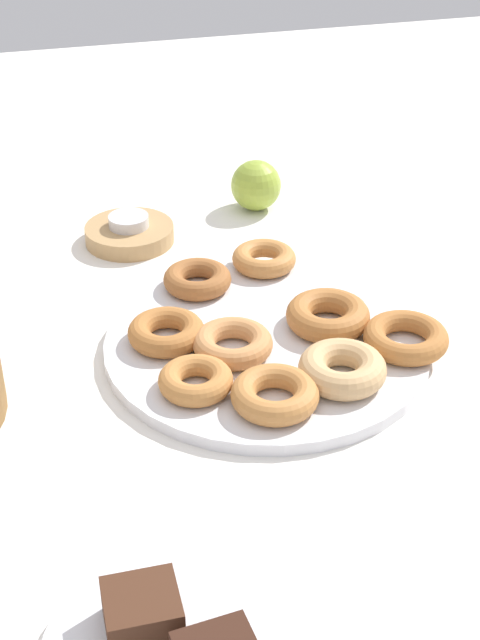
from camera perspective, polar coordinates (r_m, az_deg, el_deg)
name	(u,v)px	position (r m, az deg, el deg)	size (l,w,h in m)	color
ground_plane	(266,350)	(1.01, 1.65, -1.87)	(2.40, 2.40, 0.00)	white
donut_plate	(267,345)	(1.00, 1.65, -1.54)	(0.35, 0.35, 0.01)	silver
donut_0	(328,315)	(1.02, 5.46, 0.28)	(0.09, 0.09, 0.03)	#AD6B33
donut_1	(197,279)	(1.09, -2.65, 2.54)	(0.08, 0.08, 0.02)	#995B2D
donut_2	(342,369)	(0.94, 6.35, -3.02)	(0.09, 0.09, 0.03)	tan
donut_3	(196,380)	(0.92, -2.76, -3.75)	(0.08, 0.08, 0.02)	#BC7A3D
donut_4	(233,343)	(0.97, -0.45, -1.46)	(0.09, 0.09, 0.02)	#C6844C
donut_5	(406,338)	(1.00, 10.22, -1.08)	(0.09, 0.09, 0.02)	#AD6B33
donut_6	(264,259)	(1.13, 1.50, 3.82)	(0.08, 0.08, 0.02)	#BC7A3D
donut_7	(275,394)	(0.90, 2.17, -4.62)	(0.09, 0.09, 0.03)	#BC7A3D
donut_8	(166,332)	(0.99, -4.58, -0.74)	(0.08, 0.08, 0.02)	#AD6B33
brownie_far	(142,612)	(0.70, -6.07, -17.55)	(0.05, 0.05, 0.04)	#472819
candle_holder	(130,234)	(1.23, -6.85, 5.31)	(0.12, 0.12, 0.02)	tan
tealight	(129,221)	(1.22, -6.91, 6.10)	(0.05, 0.05, 0.01)	silver
apple	(256,185)	(1.30, 0.99, 8.33)	(0.07, 0.07, 0.07)	#93AD38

